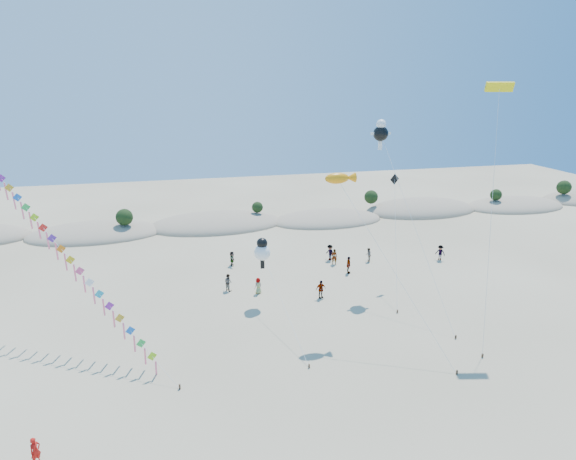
# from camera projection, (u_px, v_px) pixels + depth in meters

# --- Properties ---
(ground) EXTENTS (160.00, 160.00, 0.00)m
(ground) POSITION_uv_depth(u_px,v_px,m) (292.00, 460.00, 25.96)
(ground) COLOR gray
(ground) RESTS_ON ground
(dune_ridge) EXTENTS (145.30, 11.49, 5.57)m
(dune_ridge) POSITION_uv_depth(u_px,v_px,m) (224.00, 224.00, 68.10)
(dune_ridge) COLOR gray
(dune_ridge) RESTS_ON ground
(kite_train) EXTENTS (18.02, 19.30, 16.97)m
(kite_train) POSITION_uv_depth(u_px,v_px,m) (44.00, 230.00, 36.93)
(kite_train) COLOR #3F2D1E
(kite_train) RESTS_ON ground
(fish_kite) EXTENTS (6.90, 10.23, 12.71)m
(fish_kite) POSITION_uv_depth(u_px,v_px,m) (341.00, 179.00, 37.71)
(fish_kite) COLOR #3F2D1E
(fish_kite) RESTS_ON ground
(cartoon_kite_low) EXTENTS (2.02, 12.19, 6.21)m
(cartoon_kite_low) POSITION_uv_depth(u_px,v_px,m) (262.00, 251.00, 43.11)
(cartoon_kite_low) COLOR #3F2D1E
(cartoon_kite_low) RESTS_ON ground
(cartoon_kite_high) EXTENTS (2.67, 13.70, 16.13)m
(cartoon_kite_high) POSITION_uv_depth(u_px,v_px,m) (381.00, 132.00, 45.36)
(cartoon_kite_high) COLOR #3F2D1E
(cartoon_kite_high) RESTS_ON ground
(parafoil_kite) EXTENTS (4.35, 6.82, 19.52)m
(parafoil_kite) POSITION_uv_depth(u_px,v_px,m) (499.00, 93.00, 36.45)
(parafoil_kite) COLOR #3F2D1E
(parafoil_kite) RESTS_ON ground
(dark_kite) EXTENTS (3.37, 8.21, 10.85)m
(dark_kite) POSITION_uv_depth(u_px,v_px,m) (395.00, 208.00, 46.18)
(dark_kite) COLOR #3F2D1E
(dark_kite) RESTS_ON ground
(flyer_foreground) EXTENTS (0.67, 0.68, 1.58)m
(flyer_foreground) POSITION_uv_depth(u_px,v_px,m) (35.00, 451.00, 25.53)
(flyer_foreground) COLOR red
(flyer_foreground) RESTS_ON ground
(beachgoers) EXTENTS (25.57, 11.30, 1.85)m
(beachgoers) POSITION_uv_depth(u_px,v_px,m) (324.00, 263.00, 51.49)
(beachgoers) COLOR slate
(beachgoers) RESTS_ON ground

